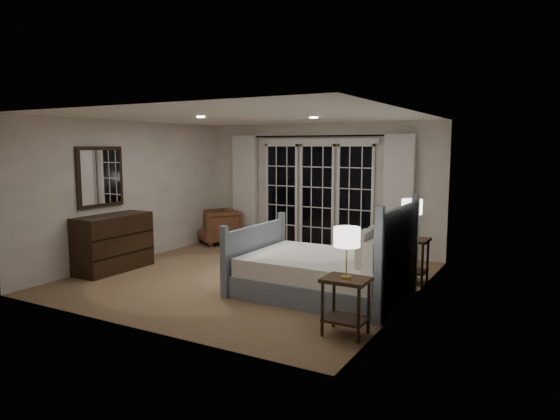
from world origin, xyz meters
The scene contains 20 objects.
floor centered at (0.00, 0.00, 0.00)m, with size 5.00×5.00×0.00m, color #89654A.
ceiling centered at (0.00, 0.00, 2.50)m, with size 5.00×5.00×0.00m, color white.
wall_left centered at (-2.50, 0.00, 1.25)m, with size 0.02×5.00×2.50m, color silver.
wall_right centered at (2.50, 0.00, 1.25)m, with size 0.02×5.00×2.50m, color silver.
wall_back centered at (0.00, 2.50, 1.25)m, with size 5.00×0.02×2.50m, color silver.
wall_front centered at (0.00, -2.50, 1.25)m, with size 5.00×0.02×2.50m, color silver.
french_doors centered at (0.00, 2.46, 1.09)m, with size 2.50×0.04×2.20m.
curtain_rod centered at (0.00, 2.40, 2.25)m, with size 0.03×0.03×3.50m, color black.
curtain_left centered at (-1.65, 2.38, 1.15)m, with size 0.55×0.10×2.25m, color white.
curtain_right centered at (1.65, 2.38, 1.15)m, with size 0.55×0.10×2.25m, color white.
downlight_a centered at (0.80, 0.60, 2.49)m, with size 0.12×0.12×0.01m, color white.
downlight_b centered at (-0.60, -0.40, 2.49)m, with size 0.12×0.12×0.01m, color white.
bed centered at (1.42, -0.27, 0.33)m, with size 2.21×1.59×1.29m.
nightstand_left centered at (2.21, -1.52, 0.42)m, with size 0.49×0.39×0.64m.
nightstand_right centered at (2.27, 0.93, 0.45)m, with size 0.53×0.42×0.68m.
lamp_left centered at (2.21, -1.52, 1.08)m, with size 0.29×0.29×0.56m.
lamp_right centered at (2.27, 0.93, 1.15)m, with size 0.31×0.31×0.59m.
armchair centered at (-2.10, 2.02, 0.36)m, with size 0.78×0.80×0.73m, color brown.
dresser centered at (-2.23, -0.72, 0.46)m, with size 0.56×1.31×0.93m.
mirror centered at (-2.47, -0.72, 1.55)m, with size 0.05×0.85×1.00m.
Camera 1 is at (4.16, -6.45, 2.05)m, focal length 32.00 mm.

